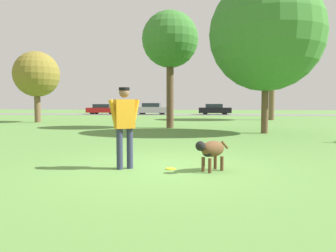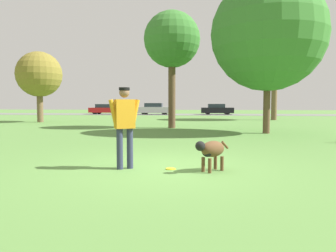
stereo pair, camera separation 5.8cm
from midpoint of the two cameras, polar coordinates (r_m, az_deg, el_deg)
ground_plane at (r=6.99m, az=-1.47°, el=-7.24°), size 120.00×120.00×0.00m
far_road_strip at (r=39.33m, az=4.37°, el=2.01°), size 120.00×6.00×0.01m
person at (r=6.79m, az=-7.83°, el=0.87°), size 0.62×0.42×1.68m
dog at (r=6.58m, az=7.30°, el=-4.16°), size 0.73×0.75×0.63m
frisbee at (r=6.81m, az=0.21°, el=-7.46°), size 0.21×0.21×0.02m
tree_far_right at (r=28.23m, az=17.72°, el=12.69°), size 4.54×4.54×8.02m
tree_near_right at (r=15.70m, az=16.64°, el=15.07°), size 5.06×5.06×6.96m
tree_far_left at (r=25.30m, az=-21.97°, el=8.31°), size 3.21×3.21×5.03m
tree_mid_center at (r=18.29m, az=0.27°, el=14.69°), size 3.05×3.05×6.34m
parked_car_red at (r=41.17m, az=-11.21°, el=2.89°), size 4.04×1.88×1.25m
parked_car_silver at (r=39.46m, az=-2.83°, el=3.00°), size 4.01×1.73×1.38m
parked_car_black at (r=39.65m, az=8.06°, el=2.89°), size 3.88×1.78×1.28m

